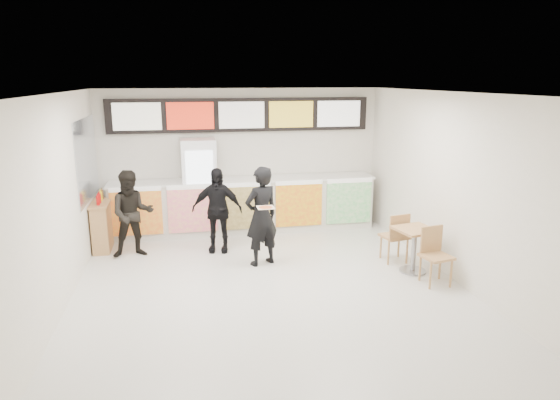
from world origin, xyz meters
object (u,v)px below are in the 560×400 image
object	(u,v)px
service_counter	(245,205)
drinks_fridge	(200,187)
customer_mid	(217,210)
customer_left	(132,214)
condiment_ledge	(102,225)
customer_main	(261,216)
cafe_table	(414,242)

from	to	relation	value
service_counter	drinks_fridge	xyz separation A→B (m)	(-0.93, 0.02, 0.43)
customer_mid	service_counter	bearing A→B (deg)	72.06
customer_left	condiment_ledge	xyz separation A→B (m)	(-0.62, 0.51, -0.33)
service_counter	drinks_fridge	world-z (taller)	drinks_fridge
customer_main	drinks_fridge	bearing A→B (deg)	-88.56
customer_main	customer_mid	xyz separation A→B (m)	(-0.71, 0.84, -0.07)
service_counter	customer_left	world-z (taller)	customer_left
cafe_table	customer_mid	bearing A→B (deg)	140.41
customer_mid	condiment_ledge	size ratio (longest dim) A/B	1.45
drinks_fridge	customer_main	world-z (taller)	drinks_fridge
customer_main	customer_mid	distance (m)	1.10
customer_left	condiment_ledge	distance (m)	0.86
service_counter	customer_mid	world-z (taller)	customer_mid
condiment_ledge	drinks_fridge	bearing A→B (deg)	19.69
service_counter	customer_left	distance (m)	2.50
customer_left	cafe_table	xyz separation A→B (m)	(4.70, -1.72, -0.27)
condiment_ledge	customer_main	bearing A→B (deg)	-25.54
service_counter	customer_main	bearing A→B (deg)	-88.93
drinks_fridge	customer_left	xyz separation A→B (m)	(-1.27, -1.18, -0.20)
drinks_fridge	customer_left	distance (m)	1.74
customer_mid	customer_left	bearing A→B (deg)	-168.89
drinks_fridge	condiment_ledge	xyz separation A→B (m)	(-1.88, -0.67, -0.53)
customer_main	customer_left	distance (m)	2.40
customer_left	cafe_table	size ratio (longest dim) A/B	1.00
service_counter	customer_main	distance (m)	2.05
customer_mid	condiment_ledge	bearing A→B (deg)	178.05
drinks_fridge	service_counter	bearing A→B (deg)	-0.99
drinks_fridge	customer_mid	distance (m)	1.24
service_counter	cafe_table	xyz separation A→B (m)	(2.50, -2.88, -0.04)
customer_left	condiment_ledge	size ratio (longest dim) A/B	1.46
customer_main	condiment_ledge	world-z (taller)	customer_main
customer_main	customer_mid	bearing A→B (deg)	-74.10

